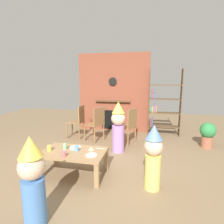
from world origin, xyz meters
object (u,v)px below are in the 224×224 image
at_px(paper_cup_near_right, 49,148).
at_px(paper_cup_far_left, 77,148).
at_px(dining_chair_right, 129,124).
at_px(potted_plant_tall, 208,134).
at_px(child_in_pink, 153,156).
at_px(dining_chair_middle, 97,122).
at_px(dining_chair_left, 78,120).
at_px(coffee_table, 74,155).
at_px(paper_plate_rear, 75,147).
at_px(birthday_cake_slice, 91,148).
at_px(child_with_cone_hat, 33,180).
at_px(bookshelf, 162,105).
at_px(paper_cup_near_left, 64,154).
at_px(paper_plate_front, 91,155).
at_px(paper_cup_center, 65,147).
at_px(child_by_the_chairs, 118,126).

height_order(paper_cup_near_right, paper_cup_far_left, paper_cup_far_left).
height_order(dining_chair_right, potted_plant_tall, dining_chair_right).
xyz_separation_m(child_in_pink, potted_plant_tall, (1.27, 2.00, -0.17)).
bearing_deg(dining_chair_middle, paper_cup_near_right, 105.87).
distance_m(child_in_pink, dining_chair_left, 2.88).
height_order(coffee_table, dining_chair_middle, dining_chair_middle).
relative_size(paper_plate_rear, birthday_cake_slice, 2.05).
xyz_separation_m(paper_cup_near_right, paper_cup_far_left, (0.45, 0.09, 0.00)).
distance_m(paper_cup_near_right, birthday_cake_slice, 0.70).
bearing_deg(child_with_cone_hat, birthday_cake_slice, -12.62).
height_order(birthday_cake_slice, potted_plant_tall, potted_plant_tall).
height_order(paper_cup_far_left, dining_chair_right, dining_chair_right).
distance_m(bookshelf, potted_plant_tall, 1.45).
relative_size(bookshelf, paper_cup_near_right, 20.39).
distance_m(paper_cup_near_left, dining_chair_left, 2.27).
distance_m(coffee_table, paper_plate_front, 0.36).
bearing_deg(paper_cup_near_right, child_with_cone_hat, -67.06).
xyz_separation_m(bookshelf, potted_plant_tall, (1.03, -0.86, -0.55)).
relative_size(dining_chair_left, potted_plant_tall, 1.50).
bearing_deg(birthday_cake_slice, child_with_cone_hat, -100.81).
height_order(paper_cup_center, dining_chair_left, dining_chair_left).
height_order(child_by_the_chairs, dining_chair_middle, child_by_the_chairs).
bearing_deg(dining_chair_left, paper_cup_near_right, 98.38).
bearing_deg(bookshelf, coffee_table, -119.43).
distance_m(paper_cup_near_right, potted_plant_tall, 3.56).
bearing_deg(paper_cup_near_right, dining_chair_right, 57.34).
distance_m(bookshelf, coffee_table, 3.18).
height_order(paper_cup_near_left, dining_chair_left, dining_chair_left).
xyz_separation_m(dining_chair_right, potted_plant_tall, (1.86, 0.20, -0.17)).
relative_size(bookshelf, dining_chair_left, 2.11).
height_order(bookshelf, paper_plate_rear, bookshelf).
bearing_deg(bookshelf, birthday_cake_slice, -115.95).
height_order(coffee_table, child_by_the_chairs, child_by_the_chairs).
height_order(paper_cup_far_left, child_in_pink, child_in_pink).
height_order(paper_plate_rear, dining_chair_middle, dining_chair_middle).
xyz_separation_m(paper_cup_near_right, paper_plate_rear, (0.37, 0.22, -0.04)).
relative_size(paper_cup_near_right, paper_plate_rear, 0.46).
bearing_deg(child_by_the_chairs, paper_cup_far_left, 1.55).
relative_size(paper_plate_rear, dining_chair_middle, 0.23).
distance_m(paper_plate_front, potted_plant_tall, 2.98).
height_order(paper_cup_far_left, paper_plate_rear, paper_cup_far_left).
xyz_separation_m(dining_chair_left, dining_chair_right, (1.44, -0.26, 0.00)).
height_order(coffee_table, paper_cup_near_left, paper_cup_near_left).
distance_m(paper_plate_front, child_with_cone_hat, 1.06).
xyz_separation_m(paper_cup_center, potted_plant_tall, (2.74, 1.84, -0.13)).
bearing_deg(dining_chair_middle, birthday_cake_slice, 128.42).
xyz_separation_m(paper_cup_near_left, paper_cup_center, (-0.12, 0.27, 0.01)).
bearing_deg(paper_plate_front, paper_cup_near_right, 177.76).
height_order(paper_plate_rear, birthday_cake_slice, birthday_cake_slice).
bearing_deg(dining_chair_left, paper_plate_rear, 110.47).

